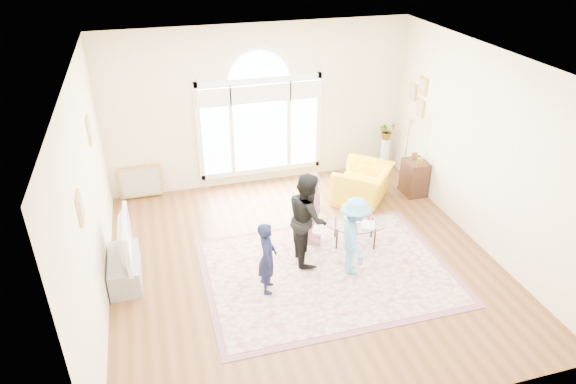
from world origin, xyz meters
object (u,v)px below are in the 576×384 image
object	(u,v)px
area_rug	(327,271)
armchair	(363,184)
tv_console	(125,269)
coffee_table	(355,224)
television	(120,239)

from	to	relation	value
area_rug	armchair	size ratio (longest dim) A/B	3.32
tv_console	armchair	world-z (taller)	armchair
tv_console	coffee_table	xyz separation A→B (m)	(3.72, -0.04, 0.19)
tv_console	armchair	distance (m)	4.64
tv_console	television	xyz separation A→B (m)	(0.01, 0.00, 0.53)
tv_console	coffee_table	world-z (taller)	coffee_table
area_rug	tv_console	bearing A→B (deg)	167.85
television	coffee_table	distance (m)	3.73
armchair	coffee_table	bearing A→B (deg)	13.17
tv_console	armchair	xyz separation A→B (m)	(4.44, 1.32, 0.14)
area_rug	coffee_table	distance (m)	1.01
coffee_table	area_rug	bearing A→B (deg)	-121.96
area_rug	tv_console	world-z (taller)	tv_console
armchair	tv_console	bearing A→B (deg)	-32.34
area_rug	television	size ratio (longest dim) A/B	3.20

